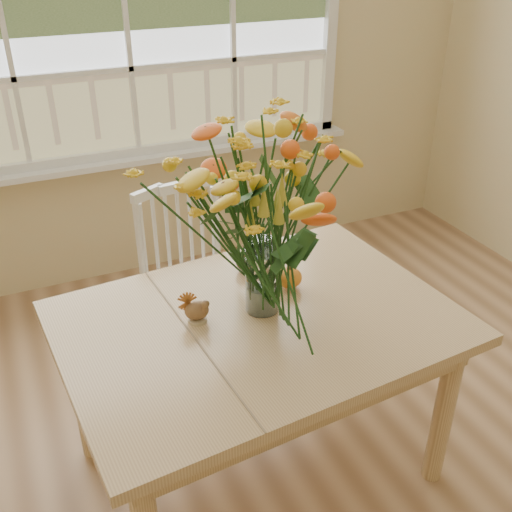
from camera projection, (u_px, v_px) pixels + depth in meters
name	position (u px, v px, depth m)	size (l,w,h in m)	color
wall_back	(125.00, 25.00, 2.90)	(4.00, 0.02, 2.70)	beige
dining_table	(258.00, 340.00, 1.98)	(1.32, 0.99, 0.67)	tan
windsor_chair	(190.00, 275.00, 2.54)	(0.44, 0.42, 0.85)	white
flower_vase	(263.00, 207.00, 1.80)	(0.52, 0.52, 0.62)	white
pumpkin	(289.00, 278.00, 2.08)	(0.09, 0.09, 0.07)	orange
turkey_figurine	(197.00, 311.00, 1.91)	(0.09, 0.07, 0.10)	#CCB78C
dark_gourd	(246.00, 262.00, 2.19)	(0.12, 0.08, 0.07)	#38160F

